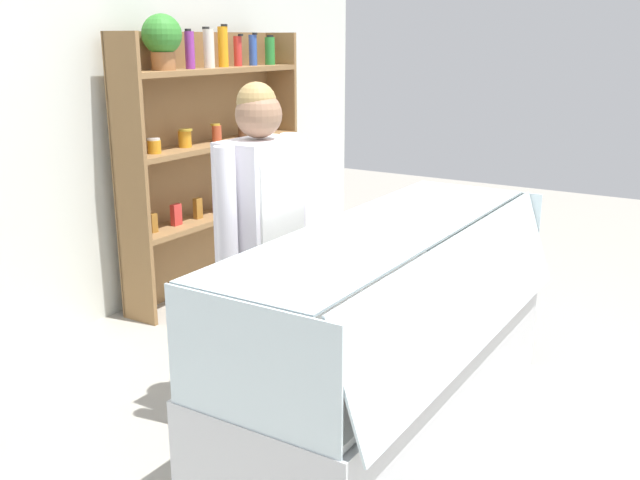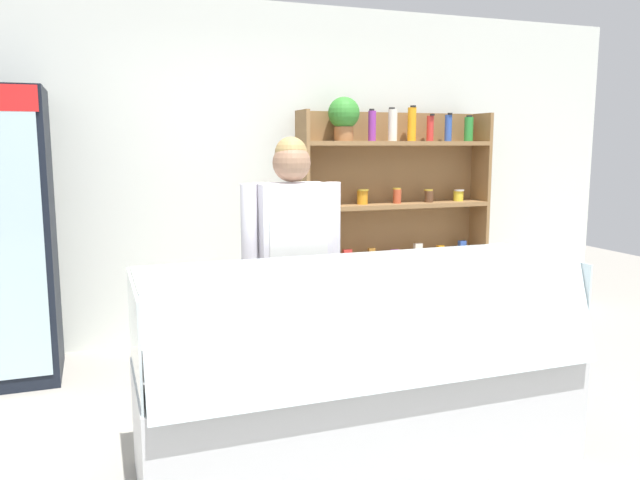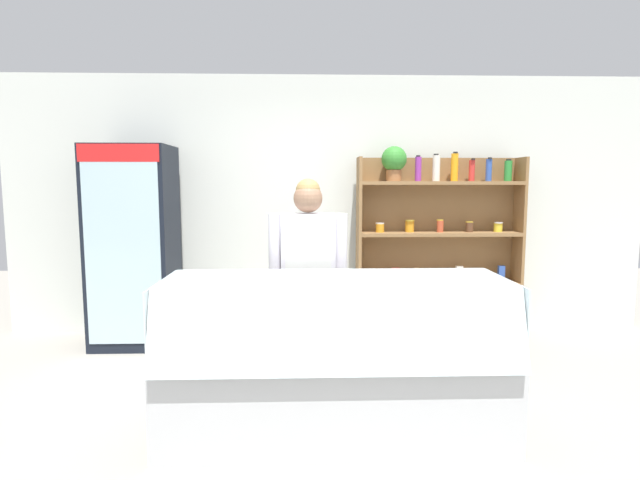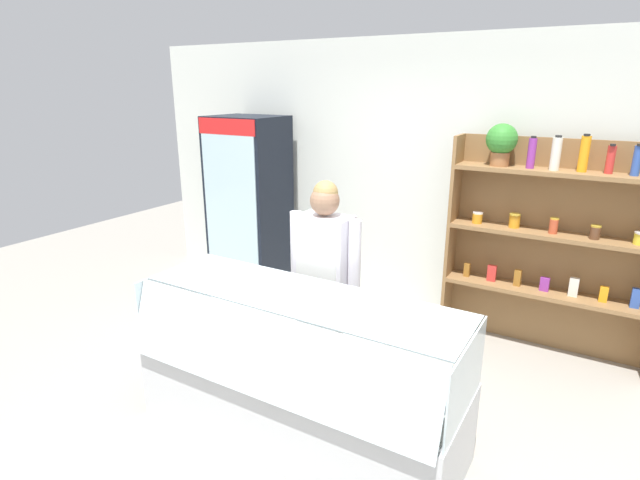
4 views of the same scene
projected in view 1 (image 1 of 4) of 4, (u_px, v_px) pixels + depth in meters
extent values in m
plane|color=gray|center=(380.00, 419.00, 3.50)|extent=(12.00, 12.00, 0.00)
cube|color=silver|center=(54.00, 117.00, 4.27)|extent=(6.80, 0.10, 2.70)
cube|color=olive|center=(202.00, 163.00, 5.21)|extent=(1.68, 0.02, 1.85)
cube|color=olive|center=(131.00, 184.00, 4.46)|extent=(0.03, 0.28, 1.85)
cube|color=olive|center=(282.00, 150.00, 5.81)|extent=(0.03, 0.28, 1.85)
cube|color=olive|center=(218.00, 215.00, 5.24)|extent=(1.62, 0.28, 0.04)
cube|color=olive|center=(216.00, 145.00, 5.10)|extent=(1.62, 0.28, 0.04)
cube|color=olive|center=(213.00, 70.00, 4.96)|extent=(1.62, 0.28, 0.04)
cylinder|color=#996038|center=(163.00, 61.00, 4.55)|extent=(0.15, 0.15, 0.11)
sphere|color=#33822D|center=(162.00, 34.00, 4.50)|extent=(0.25, 0.25, 0.25)
cylinder|color=purple|center=(190.00, 50.00, 4.72)|extent=(0.06, 0.06, 0.24)
cylinder|color=black|center=(188.00, 30.00, 4.69)|extent=(0.04, 0.04, 0.02)
cylinder|color=silver|center=(209.00, 49.00, 4.86)|extent=(0.08, 0.08, 0.26)
cylinder|color=black|center=(206.00, 28.00, 4.84)|extent=(0.05, 0.05, 0.02)
cylinder|color=orange|center=(223.00, 47.00, 5.04)|extent=(0.07, 0.07, 0.28)
cylinder|color=black|center=(224.00, 25.00, 4.99)|extent=(0.05, 0.05, 0.02)
cylinder|color=red|center=(238.00, 51.00, 5.20)|extent=(0.06, 0.06, 0.21)
cylinder|color=black|center=(241.00, 35.00, 5.16)|extent=(0.04, 0.04, 0.02)
cylinder|color=#3356B2|center=(253.00, 50.00, 5.34)|extent=(0.06, 0.06, 0.22)
cylinder|color=black|center=(255.00, 34.00, 5.29)|extent=(0.04, 0.04, 0.02)
cylinder|color=#2D8C38|center=(270.00, 51.00, 5.49)|extent=(0.08, 0.08, 0.21)
cylinder|color=black|center=(270.00, 36.00, 5.46)|extent=(0.05, 0.05, 0.02)
cylinder|color=orange|center=(154.00, 147.00, 4.58)|extent=(0.09, 0.09, 0.08)
cylinder|color=silver|center=(153.00, 139.00, 4.57)|extent=(0.09, 0.09, 0.01)
cylinder|color=orange|center=(185.00, 139.00, 4.83)|extent=(0.09, 0.09, 0.11)
cylinder|color=gold|center=(186.00, 130.00, 4.81)|extent=(0.09, 0.09, 0.01)
cylinder|color=#BF4C2D|center=(217.00, 134.00, 5.07)|extent=(0.07, 0.07, 0.12)
cylinder|color=gold|center=(215.00, 125.00, 5.06)|extent=(0.07, 0.07, 0.01)
cylinder|color=brown|center=(243.00, 131.00, 5.32)|extent=(0.08, 0.08, 0.10)
cylinder|color=gold|center=(242.00, 123.00, 5.32)|extent=(0.08, 0.08, 0.01)
cylinder|color=yellow|center=(265.00, 127.00, 5.58)|extent=(0.09, 0.09, 0.09)
cylinder|color=silver|center=(266.00, 121.00, 5.57)|extent=(0.09, 0.09, 0.01)
cube|color=#9E6623|center=(153.00, 223.00, 4.68)|extent=(0.05, 0.04, 0.12)
cube|color=red|center=(176.00, 215.00, 4.85)|extent=(0.08, 0.04, 0.15)
cube|color=#9E6623|center=(198.00, 208.00, 5.03)|extent=(0.06, 0.04, 0.15)
cube|color=purple|center=(218.00, 204.00, 5.22)|extent=(0.07, 0.04, 0.12)
cube|color=silver|center=(237.00, 196.00, 5.39)|extent=(0.07, 0.04, 0.16)
cube|color=orange|center=(254.00, 193.00, 5.58)|extent=(0.06, 0.04, 0.13)
cube|color=#3356B2|center=(271.00, 186.00, 5.75)|extent=(0.07, 0.04, 0.16)
cube|color=silver|center=(391.00, 379.00, 3.31)|extent=(2.14, 0.74, 0.55)
cube|color=white|center=(393.00, 320.00, 3.23)|extent=(2.08, 0.68, 0.03)
cube|color=silver|center=(469.00, 292.00, 3.00)|extent=(2.10, 0.16, 0.47)
cube|color=silver|center=(385.00, 228.00, 3.14)|extent=(2.10, 0.58, 0.01)
cube|color=silver|center=(249.00, 368.00, 2.31)|extent=(0.01, 0.70, 0.45)
cube|color=silver|center=(477.00, 226.00, 4.04)|extent=(0.01, 0.70, 0.45)
cube|color=beige|center=(273.00, 376.00, 2.61)|extent=(0.16, 0.14, 0.06)
cube|color=white|center=(325.00, 392.00, 2.49)|extent=(0.05, 0.03, 0.02)
cube|color=tan|center=(330.00, 338.00, 2.94)|extent=(0.17, 0.12, 0.05)
cube|color=white|center=(378.00, 351.00, 2.82)|extent=(0.05, 0.03, 0.02)
cube|color=beige|center=(375.00, 308.00, 3.27)|extent=(0.17, 0.11, 0.05)
cube|color=white|center=(420.00, 318.00, 3.15)|extent=(0.05, 0.03, 0.02)
cube|color=tan|center=(413.00, 283.00, 3.60)|extent=(0.16, 0.11, 0.05)
cube|color=white|center=(454.00, 292.00, 3.48)|extent=(0.05, 0.03, 0.02)
cube|color=tan|center=(444.00, 264.00, 3.93)|extent=(0.16, 0.13, 0.04)
cube|color=white|center=(483.00, 270.00, 3.81)|extent=(0.05, 0.03, 0.02)
cylinder|color=#C1706B|center=(306.00, 386.00, 2.42)|extent=(0.19, 0.16, 0.16)
cylinder|color=tan|center=(339.00, 364.00, 2.61)|extent=(0.20, 0.15, 0.14)
cylinder|color=white|center=(456.00, 270.00, 3.60)|extent=(0.07, 0.07, 0.19)
cylinder|color=white|center=(464.00, 265.00, 3.68)|extent=(0.07, 0.07, 0.19)
cylinder|color=#4C4233|center=(253.00, 350.00, 3.40)|extent=(0.13, 0.13, 0.75)
cylinder|color=#4C4233|center=(274.00, 337.00, 3.54)|extent=(0.13, 0.13, 0.75)
cube|color=white|center=(261.00, 207.00, 3.28)|extent=(0.39, 0.24, 0.62)
cube|color=white|center=(284.00, 279.00, 3.31)|extent=(0.33, 0.01, 1.16)
cylinder|color=white|center=(227.00, 211.00, 3.07)|extent=(0.09, 0.09, 0.56)
cylinder|color=white|center=(291.00, 191.00, 3.47)|extent=(0.09, 0.09, 0.56)
sphere|color=#8C664C|center=(259.00, 114.00, 3.16)|extent=(0.21, 0.21, 0.21)
sphere|color=#997A47|center=(256.00, 102.00, 3.15)|extent=(0.18, 0.18, 0.18)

